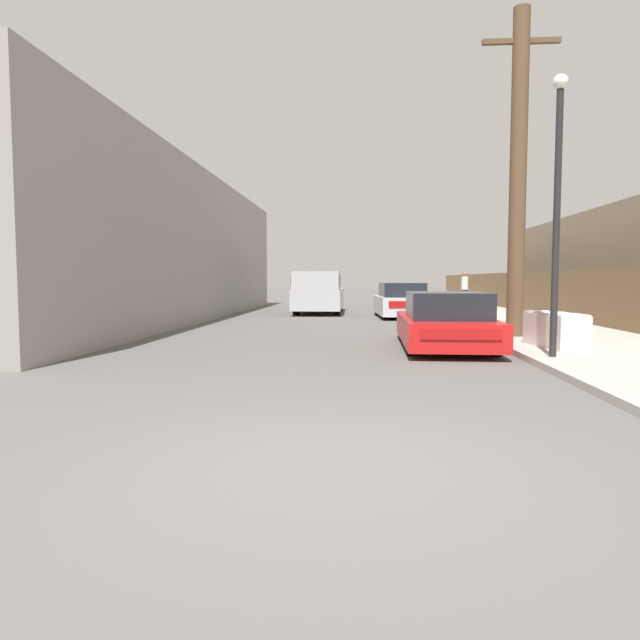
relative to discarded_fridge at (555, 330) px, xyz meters
The scene contains 12 objects.
ground_plane 8.48m from the discarded_fridge, 119.35° to the right, with size 220.00×220.00×0.00m, color #595654.
sidewalk_curb 16.17m from the discarded_fridge, 85.92° to the left, with size 4.20×63.00×0.12m, color #ADA89E.
discarded_fridge is the anchor object (origin of this frame).
parked_sports_car_red 2.21m from the discarded_fridge, 162.71° to the left, with size 1.92×4.56×1.22m.
car_parked_mid 10.89m from the discarded_fridge, 102.36° to the left, with size 2.09×4.17×1.35m.
pickup_truck 14.20m from the discarded_fridge, 113.86° to the left, with size 2.04×5.69×1.81m.
utility_pole 4.22m from the discarded_fridge, 95.30° to the left, with size 1.80×0.39×7.69m.
street_lamp 2.93m from the discarded_fridge, 109.55° to the right, with size 0.26×0.26×4.87m.
wooden_fence 14.45m from the discarded_fridge, 77.61° to the left, with size 0.08×42.52×1.69m, color brown.
building_left_block 15.98m from the discarded_fridge, 144.54° to the left, with size 7.00×24.47×5.38m, color gray.
building_right_house 17.53m from the discarded_fridge, 61.59° to the left, with size 6.00×17.34×4.31m, color gray.
pedestrian 17.43m from the discarded_fridge, 85.64° to the left, with size 0.34×0.34×1.78m.
Camera 1 is at (0.20, -4.40, 1.49)m, focal length 32.00 mm.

